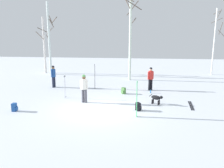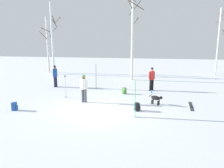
{
  "view_description": "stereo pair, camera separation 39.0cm",
  "coord_description": "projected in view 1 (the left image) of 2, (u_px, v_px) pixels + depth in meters",
  "views": [
    {
      "loc": [
        2.16,
        -11.45,
        3.89
      ],
      "look_at": [
        0.37,
        2.1,
        1.0
      ],
      "focal_mm": 35.84,
      "sensor_mm": 36.0,
      "label": 1
    },
    {
      "loc": [
        2.54,
        -11.4,
        3.89
      ],
      "look_at": [
        0.37,
        2.1,
        1.0
      ],
      "focal_mm": 35.84,
      "sensor_mm": 36.0,
      "label": 2
    }
  ],
  "objects": [
    {
      "name": "ski_pair_lying_0",
      "position": [
        191.0,
        105.0,
        12.89
      ],
      "size": [
        0.33,
        1.78,
        0.05
      ],
      "color": "black",
      "rests_on": "ground_plane"
    },
    {
      "name": "backpack_1",
      "position": [
        124.0,
        91.0,
        15.55
      ],
      "size": [
        0.34,
        0.35,
        0.44
      ],
      "color": "#4C7F3F",
      "rests_on": "ground_plane"
    },
    {
      "name": "person_2",
      "position": [
        53.0,
        75.0,
        17.41
      ],
      "size": [
        0.34,
        0.51,
        1.72
      ],
      "color": "#1E2338",
      "rests_on": "ground_plane"
    },
    {
      "name": "birch_tree_0",
      "position": [
        44.0,
        44.0,
        24.05
      ],
      "size": [
        1.77,
        1.78,
        5.97
      ],
      "color": "silver",
      "rests_on": "ground_plane"
    },
    {
      "name": "birch_tree_1",
      "position": [
        49.0,
        38.0,
        22.95
      ],
      "size": [
        1.08,
        1.44,
        7.34
      ],
      "color": "silver",
      "rests_on": "ground_plane"
    },
    {
      "name": "person_1",
      "position": [
        151.0,
        77.0,
        16.46
      ],
      "size": [
        0.44,
        0.34,
        1.72
      ],
      "color": "black",
      "rests_on": "ground_plane"
    },
    {
      "name": "backpack_2",
      "position": [
        138.0,
        107.0,
        12.0
      ],
      "size": [
        0.34,
        0.33,
        0.44
      ],
      "color": "black",
      "rests_on": "ground_plane"
    },
    {
      "name": "backpack_0",
      "position": [
        14.0,
        107.0,
        11.9
      ],
      "size": [
        0.3,
        0.27,
        0.44
      ],
      "color": "#1E4C99",
      "rests_on": "ground_plane"
    },
    {
      "name": "ski_pair_planted_0",
      "position": [
        95.0,
        77.0,
        16.97
      ],
      "size": [
        0.1,
        0.22,
        1.88
      ],
      "color": "black",
      "rests_on": "ground_plane"
    },
    {
      "name": "birch_tree_2",
      "position": [
        130.0,
        33.0,
        19.79
      ],
      "size": [
        1.71,
        1.67,
        8.0
      ],
      "color": "silver",
      "rests_on": "ground_plane"
    },
    {
      "name": "person_0",
      "position": [
        84.0,
        87.0,
        13.33
      ],
      "size": [
        0.51,
        0.34,
        1.72
      ],
      "color": "#4C4C56",
      "rests_on": "ground_plane"
    },
    {
      "name": "water_bottle_0",
      "position": [
        151.0,
        91.0,
        15.75
      ],
      "size": [
        0.07,
        0.07,
        0.26
      ],
      "color": "#1E72BF",
      "rests_on": "ground_plane"
    },
    {
      "name": "ground_plane",
      "position": [
        100.0,
        110.0,
        12.19
      ],
      "size": [
        60.0,
        60.0,
        0.0
      ],
      "primitive_type": "plane",
      "color": "white"
    },
    {
      "name": "ski_poles_0",
      "position": [
        65.0,
        86.0,
        14.36
      ],
      "size": [
        0.07,
        0.26,
        1.48
      ],
      "color": "#B2B2BC",
      "rests_on": "ground_plane"
    },
    {
      "name": "dog",
      "position": [
        157.0,
        98.0,
        13.06
      ],
      "size": [
        0.8,
        0.5,
        0.57
      ],
      "color": "black",
      "rests_on": "ground_plane"
    },
    {
      "name": "ski_pair_planted_1",
      "position": [
        137.0,
        99.0,
        10.97
      ],
      "size": [
        0.06,
        0.23,
        1.82
      ],
      "color": "green",
      "rests_on": "ground_plane"
    },
    {
      "name": "birch_tree_3",
      "position": [
        215.0,
        40.0,
        22.79
      ],
      "size": [
        1.3,
        1.73,
        6.7
      ],
      "color": "silver",
      "rests_on": "ground_plane"
    }
  ]
}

